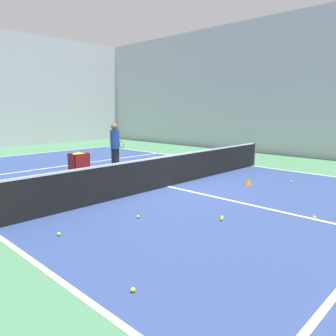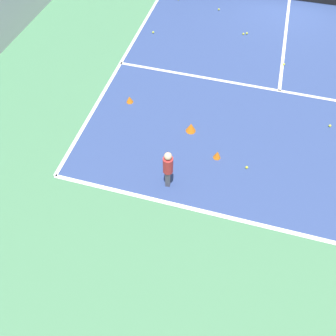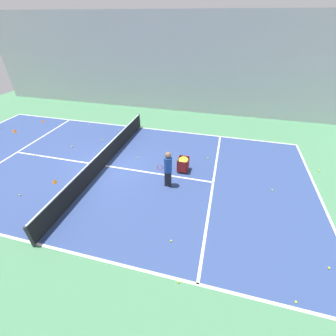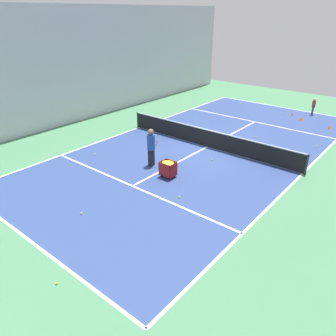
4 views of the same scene
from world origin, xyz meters
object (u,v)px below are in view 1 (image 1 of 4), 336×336
Objects in this scene: coach_at_net at (115,143)px; ball_cart at (79,158)px; tennis_net at (168,171)px; training_cone_1 at (248,181)px.

ball_cart is (-1.39, 0.45, -0.52)m from coach_at_net.
coach_at_net is at bearing -17.77° from ball_cart.
coach_at_net is 2.45× the size of ball_cart.
tennis_net is 14.22× the size of ball_cart.
tennis_net is 5.81× the size of coach_at_net.
tennis_net is at bearing 139.35° from training_cone_1.
training_cone_1 is (1.17, -5.35, -0.93)m from coach_at_net.
ball_cart is (-0.61, 4.13, 0.02)m from tennis_net.
tennis_net is 2.60m from training_cone_1.
tennis_net reaches higher than training_cone_1.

